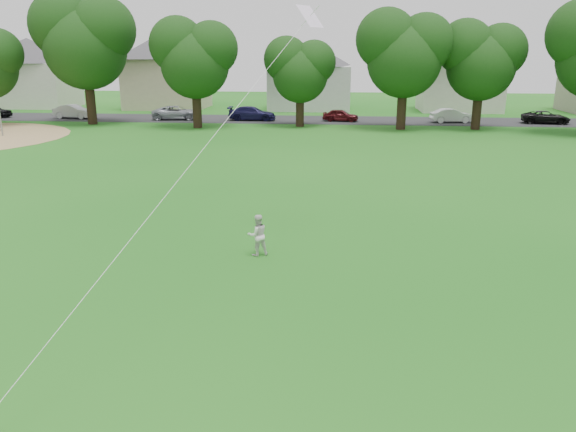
{
  "coord_description": "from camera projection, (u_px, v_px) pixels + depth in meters",
  "views": [
    {
      "loc": [
        3.5,
        -10.96,
        6.11
      ],
      "look_at": [
        2.28,
        2.0,
        2.3
      ],
      "focal_mm": 35.0,
      "sensor_mm": 36.0,
      "label": 1
    }
  ],
  "objects": [
    {
      "name": "ground",
      "position": [
        178.0,
        337.0,
        12.51
      ],
      "size": [
        160.0,
        160.0,
        0.0
      ],
      "primitive_type": "plane",
      "color": "#165D15",
      "rests_on": "ground"
    },
    {
      "name": "street",
      "position": [
        304.0,
        120.0,
        52.64
      ],
      "size": [
        90.0,
        7.0,
        0.01
      ],
      "primitive_type": "cube",
      "color": "#2D2D30",
      "rests_on": "ground"
    },
    {
      "name": "older_boy",
      "position": [
        258.0,
        235.0,
        17.39
      ],
      "size": [
        0.79,
        0.73,
        1.32
      ],
      "primitive_type": "imported",
      "rotation": [
        0.0,
        0.0,
        3.59
      ],
      "color": "silver",
      "rests_on": "ground"
    },
    {
      "name": "kite",
      "position": [
        204.0,
        148.0,
        13.4
      ],
      "size": [
        2.68,
        6.51,
        14.32
      ],
      "color": "white",
      "rests_on": "ground"
    },
    {
      "name": "tree_row",
      "position": [
        329.0,
        48.0,
        44.96
      ],
      "size": [
        84.04,
        9.39,
        11.41
      ],
      "color": "black",
      "rests_on": "ground"
    },
    {
      "name": "parked_cars",
      "position": [
        295.0,
        114.0,
        51.57
      ],
      "size": [
        64.43,
        2.55,
        1.29
      ],
      "color": "black",
      "rests_on": "ground"
    },
    {
      "name": "house_row",
      "position": [
        322.0,
        63.0,
        60.69
      ],
      "size": [
        77.55,
        13.88,
        10.17
      ],
      "color": "silver",
      "rests_on": "ground"
    }
  ]
}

